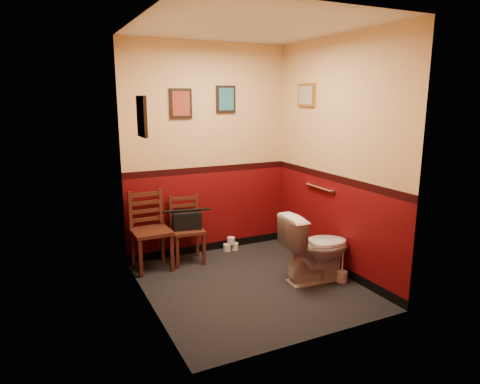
# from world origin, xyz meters

# --- Properties ---
(floor) EXTENTS (2.20, 2.40, 0.00)m
(floor) POSITION_xyz_m (0.00, 0.00, 0.00)
(floor) COLOR black
(floor) RESTS_ON ground
(ceiling) EXTENTS (2.20, 2.40, 0.00)m
(ceiling) POSITION_xyz_m (0.00, 0.00, 2.70)
(ceiling) COLOR silver
(ceiling) RESTS_ON ground
(wall_back) EXTENTS (2.20, 0.00, 2.70)m
(wall_back) POSITION_xyz_m (0.00, 1.20, 1.35)
(wall_back) COLOR #59080A
(wall_back) RESTS_ON ground
(wall_front) EXTENTS (2.20, 0.00, 2.70)m
(wall_front) POSITION_xyz_m (0.00, -1.20, 1.35)
(wall_front) COLOR #59080A
(wall_front) RESTS_ON ground
(wall_left) EXTENTS (0.00, 2.40, 2.70)m
(wall_left) POSITION_xyz_m (-1.10, 0.00, 1.35)
(wall_left) COLOR #59080A
(wall_left) RESTS_ON ground
(wall_right) EXTENTS (0.00, 2.40, 2.70)m
(wall_right) POSITION_xyz_m (1.10, 0.00, 1.35)
(wall_right) COLOR #59080A
(wall_right) RESTS_ON ground
(grab_bar) EXTENTS (0.05, 0.56, 0.06)m
(grab_bar) POSITION_xyz_m (1.07, 0.25, 0.95)
(grab_bar) COLOR silver
(grab_bar) RESTS_ON wall_right
(framed_print_back_a) EXTENTS (0.28, 0.04, 0.36)m
(framed_print_back_a) POSITION_xyz_m (-0.35, 1.18, 1.95)
(framed_print_back_a) COLOR black
(framed_print_back_a) RESTS_ON wall_back
(framed_print_back_b) EXTENTS (0.26, 0.04, 0.34)m
(framed_print_back_b) POSITION_xyz_m (0.25, 1.18, 2.00)
(framed_print_back_b) COLOR black
(framed_print_back_b) RESTS_ON wall_back
(framed_print_left) EXTENTS (0.04, 0.30, 0.38)m
(framed_print_left) POSITION_xyz_m (-1.08, 0.10, 1.85)
(framed_print_left) COLOR black
(framed_print_left) RESTS_ON wall_left
(framed_print_right) EXTENTS (0.04, 0.34, 0.28)m
(framed_print_right) POSITION_xyz_m (1.08, 0.60, 2.05)
(framed_print_right) COLOR olive
(framed_print_right) RESTS_ON wall_right
(toilet) EXTENTS (0.81, 0.49, 0.77)m
(toilet) POSITION_xyz_m (0.72, -0.21, 0.38)
(toilet) COLOR white
(toilet) RESTS_ON floor
(toilet_brush) EXTENTS (0.12, 0.12, 0.43)m
(toilet_brush) POSITION_xyz_m (0.97, -0.37, 0.07)
(toilet_brush) COLOR silver
(toilet_brush) RESTS_ON floor
(chair_left) EXTENTS (0.45, 0.45, 0.93)m
(chair_left) POSITION_xyz_m (-0.85, 0.96, 0.47)
(chair_left) COLOR #57261A
(chair_left) RESTS_ON floor
(chair_right) EXTENTS (0.42, 0.42, 0.83)m
(chair_right) POSITION_xyz_m (-0.39, 0.98, 0.41)
(chair_right) COLOR #57261A
(chair_right) RESTS_ON floor
(handbag) EXTENTS (0.37, 0.23, 0.25)m
(handbag) POSITION_xyz_m (-0.39, 0.94, 0.54)
(handbag) COLOR black
(handbag) RESTS_ON chair_right
(tp_stack) EXTENTS (0.21, 0.11, 0.19)m
(tp_stack) POSITION_xyz_m (0.27, 1.08, 0.08)
(tp_stack) COLOR silver
(tp_stack) RESTS_ON floor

